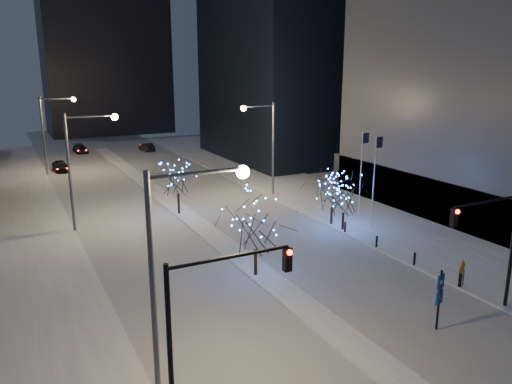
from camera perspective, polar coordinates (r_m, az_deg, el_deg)
ground at (r=25.77m, az=13.51°, el=-18.55°), size 160.00×160.00×0.00m
road at (r=54.91m, az=-10.74°, el=-0.50°), size 20.00×130.00×0.02m
median at (r=50.27m, az=-9.11°, el=-1.73°), size 2.00×80.00×0.15m
east_sidewalk at (r=48.68m, az=11.81°, el=-2.39°), size 10.00×90.00×0.15m
west_sidewalk at (r=38.62m, az=-24.50°, el=-7.88°), size 8.00×90.00×0.15m
horizon_block at (r=110.27m, az=-17.06°, el=17.46°), size 24.00×14.00×42.00m
street_lamp_w_near at (r=20.33m, az=-9.01°, el=-6.97°), size 4.40×0.56×10.00m
street_lamp_w_mid at (r=44.07m, az=-19.32°, el=3.95°), size 4.40×0.56×10.00m
street_lamp_w_far at (r=68.71m, az=-22.36°, el=7.14°), size 4.40×0.56×10.00m
street_lamp_east at (r=52.81m, az=1.11°, el=6.30°), size 3.90×0.56×10.00m
traffic_signal_west at (r=19.47m, az=-5.46°, el=-13.47°), size 5.26×0.43×7.00m
traffic_signal_east at (r=30.49m, az=25.76°, el=-4.43°), size 5.26×0.43×7.00m
flagpoles at (r=44.46m, az=12.68°, el=2.27°), size 1.35×2.60×8.00m
bollards at (r=38.37m, az=15.57°, el=-6.38°), size 0.16×12.16×0.90m
car_near at (r=71.71m, az=-21.45°, el=2.80°), size 2.07×4.39×1.45m
car_mid at (r=84.61m, az=-12.38°, el=5.04°), size 1.92×4.13×1.31m
car_far at (r=85.67m, az=-19.44°, el=4.66°), size 2.14×4.61×1.30m
holiday_tree_median_near at (r=32.74m, az=-0.06°, el=-3.80°), size 5.13×5.13×5.54m
holiday_tree_median_far at (r=47.08m, az=-8.94°, el=1.45°), size 4.03×4.03×5.01m
holiday_tree_plaza_near at (r=42.71m, az=10.02°, el=-0.43°), size 4.50×4.50×4.76m
holiday_tree_plaza_far at (r=43.98m, az=8.73°, el=0.17°), size 4.25×4.25×4.81m
wayfinding_sign at (r=28.55m, az=20.25°, el=-10.85°), size 0.61×0.23×3.43m
construction_sign at (r=34.43m, az=22.49°, el=-8.23°), size 1.04×0.48×1.84m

